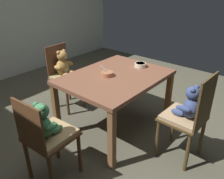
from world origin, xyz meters
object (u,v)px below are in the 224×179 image
object	(u,v)px
teddy_chair_near_left	(46,131)
teddy_chair_far_center	(64,71)
dining_table	(115,82)
teddy_chair_near_front	(189,112)
porridge_bowl_terracotta_center	(107,74)
porridge_bowl_cream_near_right	(140,65)

from	to	relation	value
teddy_chair_near_left	teddy_chair_far_center	size ratio (longest dim) A/B	0.97
dining_table	teddy_chair_near_left	size ratio (longest dim) A/B	1.38
teddy_chair_near_front	teddy_chair_far_center	size ratio (longest dim) A/B	1.07
porridge_bowl_terracotta_center	teddy_chair_near_front	bearing A→B (deg)	-82.75
teddy_chair_near_left	porridge_bowl_cream_near_right	world-z (taller)	teddy_chair_near_left
teddy_chair_far_center	porridge_bowl_terracotta_center	distance (m)	0.83
teddy_chair_near_left	porridge_bowl_cream_near_right	size ratio (longest dim) A/B	6.03
porridge_bowl_cream_near_right	teddy_chair_far_center	bearing A→B (deg)	115.77
dining_table	teddy_chair_far_center	distance (m)	0.87
teddy_chair_near_front	porridge_bowl_cream_near_right	size ratio (longest dim) A/B	6.60
dining_table	porridge_bowl_terracotta_center	world-z (taller)	porridge_bowl_terracotta_center
teddy_chair_near_front	porridge_bowl_terracotta_center	distance (m)	0.96
teddy_chair_far_center	porridge_bowl_terracotta_center	world-z (taller)	teddy_chair_far_center
teddy_chair_far_center	porridge_bowl_cream_near_right	bearing A→B (deg)	23.85
teddy_chair_near_front	porridge_bowl_terracotta_center	xyz separation A→B (m)	(-0.12, 0.93, 0.18)
dining_table	teddy_chair_near_front	world-z (taller)	teddy_chair_near_front
teddy_chair_near_front	teddy_chair_far_center	world-z (taller)	teddy_chair_near_front
teddy_chair_near_front	porridge_bowl_cream_near_right	world-z (taller)	teddy_chair_near_front
dining_table	teddy_chair_near_front	xyz separation A→B (m)	(0.04, -0.87, -0.08)
dining_table	porridge_bowl_terracotta_center	bearing A→B (deg)	142.13
teddy_chair_far_center	porridge_bowl_cream_near_right	world-z (taller)	teddy_chair_far_center
teddy_chair_far_center	porridge_bowl_cream_near_right	size ratio (longest dim) A/B	6.19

